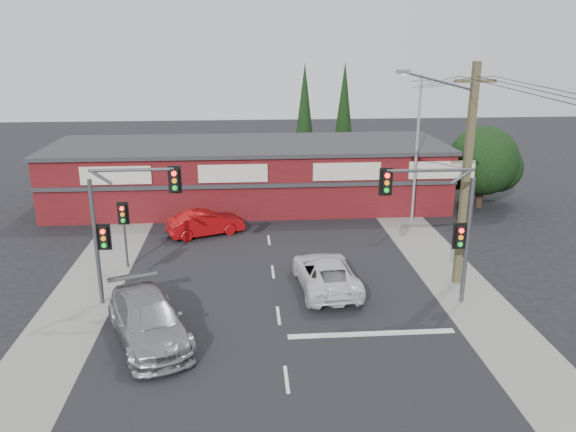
{
  "coord_description": "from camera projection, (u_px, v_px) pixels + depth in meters",
  "views": [
    {
      "loc": [
        -1.18,
        -20.48,
        10.84
      ],
      "look_at": [
        0.6,
        3.0,
        3.44
      ],
      "focal_mm": 35.0,
      "sensor_mm": 36.0,
      "label": 1
    }
  ],
  "objects": [
    {
      "name": "white_suv",
      "position": [
        326.0,
        273.0,
        25.43
      ],
      "size": [
        2.85,
        5.51,
        1.49
      ],
      "primitive_type": "imported",
      "rotation": [
        0.0,
        0.0,
        3.21
      ],
      "color": "silver",
      "rests_on": "ground"
    },
    {
      "name": "red_sedan",
      "position": [
        205.0,
        223.0,
        32.46
      ],
      "size": [
        4.64,
        3.08,
        1.45
      ],
      "primitive_type": "imported",
      "rotation": [
        0.0,
        0.0,
        1.96
      ],
      "color": "#A20A0C",
      "rests_on": "ground"
    },
    {
      "name": "pedestal_signal",
      "position": [
        124.0,
        221.0,
        27.29
      ],
      "size": [
        0.55,
        0.27,
        3.38
      ],
      "color": "#47494C",
      "rests_on": "ground"
    },
    {
      "name": "shop_building",
      "position": [
        249.0,
        174.0,
        38.26
      ],
      "size": [
        27.3,
        8.4,
        4.22
      ],
      "color": "#4F0F13",
      "rests_on": "ground"
    },
    {
      "name": "silver_suv",
      "position": [
        148.0,
        320.0,
        20.96
      ],
      "size": [
        4.3,
        6.22,
        1.67
      ],
      "primitive_type": "imported",
      "rotation": [
        0.0,
        0.0,
        0.38
      ],
      "color": "gray",
      "rests_on": "ground"
    },
    {
      "name": "tree_cluster",
      "position": [
        483.0,
        164.0,
        37.69
      ],
      "size": [
        5.9,
        5.1,
        5.5
      ],
      "color": "#2D2116",
      "rests_on": "ground"
    },
    {
      "name": "lane_dashes",
      "position": [
        278.0,
        315.0,
        23.08
      ],
      "size": [
        0.12,
        38.16,
        0.01
      ],
      "color": "silver",
      "rests_on": "ground"
    },
    {
      "name": "traffic_mast_right",
      "position": [
        443.0,
        215.0,
        23.08
      ],
      "size": [
        3.96,
        0.27,
        5.97
      ],
      "color": "#47494C",
      "rests_on": "ground"
    },
    {
      "name": "verge_left",
      "position": [
        96.0,
        276.0,
        26.96
      ],
      "size": [
        3.0,
        70.0,
        0.02
      ],
      "primitive_type": "cube",
      "color": "gray",
      "rests_on": "ground"
    },
    {
      "name": "stop_line",
      "position": [
        372.0,
        334.0,
        21.64
      ],
      "size": [
        6.5,
        0.35,
        0.01
      ],
      "primitive_type": "cube",
      "color": "silver",
      "rests_on": "ground"
    },
    {
      "name": "steel_pole",
      "position": [
        417.0,
        148.0,
        33.47
      ],
      "size": [
        1.2,
        0.16,
        9.0
      ],
      "color": "gray",
      "rests_on": "ground"
    },
    {
      "name": "road_strip",
      "position": [
        273.0,
        271.0,
        27.57
      ],
      "size": [
        14.0,
        70.0,
        0.01
      ],
      "primitive_type": "cube",
      "color": "black",
      "rests_on": "ground"
    },
    {
      "name": "utility_pole",
      "position": [
        464.0,
        170.0,
        24.64
      ],
      "size": [
        4.38,
        0.59,
        10.0
      ],
      "color": "brown",
      "rests_on": "ground"
    },
    {
      "name": "conifer_near",
      "position": [
        305.0,
        111.0,
        44.26
      ],
      "size": [
        1.8,
        1.8,
        9.25
      ],
      "color": "#2D2116",
      "rests_on": "ground"
    },
    {
      "name": "ground",
      "position": [
        279.0,
        319.0,
        22.82
      ],
      "size": [
        120.0,
        120.0,
        0.0
      ],
      "primitive_type": "plane",
      "color": "black",
      "rests_on": "ground"
    },
    {
      "name": "power_lines",
      "position": [
        540.0,
        97.0,
        18.37
      ],
      "size": [
        2.01,
        29.0,
        1.22
      ],
      "color": "black",
      "rests_on": "ground"
    },
    {
      "name": "conifer_far",
      "position": [
        344.0,
        108.0,
        46.41
      ],
      "size": [
        1.8,
        1.8,
        9.25
      ],
      "color": "#2D2116",
      "rests_on": "ground"
    },
    {
      "name": "traffic_mast_left",
      "position": [
        120.0,
        216.0,
        23.08
      ],
      "size": [
        3.77,
        0.27,
        5.97
      ],
      "color": "#47494C",
      "rests_on": "ground"
    },
    {
      "name": "verge_right",
      "position": [
        442.0,
        266.0,
        28.18
      ],
      "size": [
        3.0,
        70.0,
        0.02
      ],
      "primitive_type": "cube",
      "color": "gray",
      "rests_on": "ground"
    }
  ]
}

